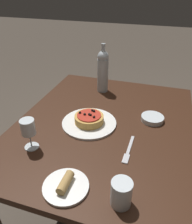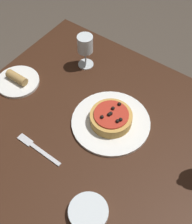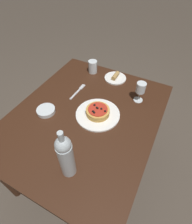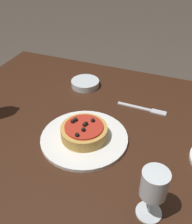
% 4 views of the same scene
% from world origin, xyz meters
% --- Properties ---
extents(dining_table, '(1.16, 0.94, 0.71)m').
position_xyz_m(dining_table, '(0.00, 0.00, 0.62)').
color(dining_table, '#381E11').
rests_on(dining_table, ground_plane).
extents(dinner_plate, '(0.30, 0.30, 0.01)m').
position_xyz_m(dinner_plate, '(-0.04, 0.08, 0.72)').
color(dinner_plate, white).
rests_on(dinner_plate, dining_table).
extents(pizza, '(0.16, 0.16, 0.06)m').
position_xyz_m(pizza, '(-0.04, 0.08, 0.74)').
color(pizza, gold).
rests_on(pizza, dinner_plate).
extents(wine_glass, '(0.07, 0.07, 0.15)m').
position_xyz_m(wine_glass, '(-0.30, 0.27, 0.82)').
color(wine_glass, silver).
rests_on(wine_glass, dining_table).
extents(side_bowl, '(0.12, 0.12, 0.03)m').
position_xyz_m(side_bowl, '(0.10, -0.25, 0.72)').
color(side_bowl, silver).
rests_on(side_bowl, dining_table).
extents(fork, '(0.20, 0.03, 0.00)m').
position_xyz_m(fork, '(-0.19, -0.17, 0.71)').
color(fork, silver).
rests_on(fork, dining_table).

